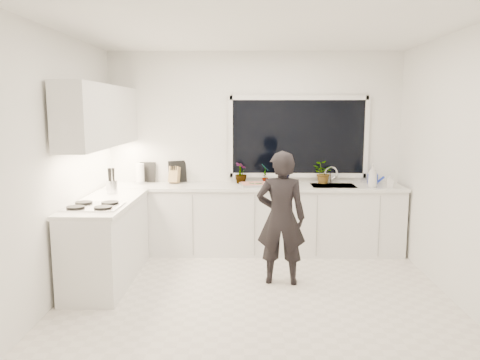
{
  "coord_description": "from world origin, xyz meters",
  "views": [
    {
      "loc": [
        -0.08,
        -4.72,
        1.93
      ],
      "look_at": [
        -0.17,
        0.4,
        1.15
      ],
      "focal_mm": 35.0,
      "sensor_mm": 36.0,
      "label": 1
    }
  ],
  "objects": [
    {
      "name": "wall_back",
      "position": [
        0.0,
        1.76,
        1.35
      ],
      "size": [
        4.0,
        0.02,
        2.7
      ],
      "primitive_type": "cube",
      "color": "white",
      "rests_on": "ground"
    },
    {
      "name": "ceiling",
      "position": [
        0.0,
        0.0,
        2.71
      ],
      "size": [
        4.0,
        3.5,
        0.02
      ],
      "primitive_type": "cube",
      "color": "white",
      "rests_on": "wall_back"
    },
    {
      "name": "paper_towel_roll",
      "position": [
        -1.56,
        1.55,
        1.05
      ],
      "size": [
        0.12,
        0.12,
        0.26
      ],
      "primitive_type": "cylinder",
      "rotation": [
        0.0,
        0.0,
        0.11
      ],
      "color": "white",
      "rests_on": "countertop_back"
    },
    {
      "name": "faucet",
      "position": [
        1.05,
        1.65,
        1.03
      ],
      "size": [
        0.03,
        0.03,
        0.22
      ],
      "primitive_type": "cylinder",
      "color": "silver",
      "rests_on": "countertop_back"
    },
    {
      "name": "picture_frame_large",
      "position": [
        -1.48,
        1.69,
        1.06
      ],
      "size": [
        0.22,
        0.02,
        0.28
      ],
      "primitive_type": "cube",
      "rotation": [
        0.0,
        0.0,
        -0.02
      ],
      "color": "black",
      "rests_on": "countertop_back"
    },
    {
      "name": "window",
      "position": [
        0.6,
        1.73,
        1.55
      ],
      "size": [
        1.8,
        0.02,
        1.0
      ],
      "primitive_type": "cube",
      "color": "black",
      "rests_on": "wall_back"
    },
    {
      "name": "countertop_back",
      "position": [
        0.0,
        1.44,
        0.9
      ],
      "size": [
        3.94,
        0.62,
        0.04
      ],
      "primitive_type": "cube",
      "color": "silver",
      "rests_on": "base_cabinets_back"
    },
    {
      "name": "pizza",
      "position": [
        0.02,
        1.42,
        0.95
      ],
      "size": [
        0.42,
        0.34,
        0.01
      ],
      "primitive_type": "cube",
      "rotation": [
        0.0,
        0.0,
        0.2
      ],
      "color": "red",
      "rests_on": "pizza_tray"
    },
    {
      "name": "countertop_left",
      "position": [
        -1.67,
        0.35,
        0.9
      ],
      "size": [
        0.62,
        1.6,
        0.04
      ],
      "primitive_type": "cube",
      "color": "silver",
      "rests_on": "base_cabinets_left"
    },
    {
      "name": "upper_cabinets",
      "position": [
        -1.79,
        0.7,
        1.85
      ],
      "size": [
        0.34,
        2.1,
        0.7
      ],
      "primitive_type": "cube",
      "color": "white",
      "rests_on": "wall_left"
    },
    {
      "name": "wall_right",
      "position": [
        2.01,
        0.0,
        1.35
      ],
      "size": [
        0.02,
        3.5,
        2.7
      ],
      "primitive_type": "cube",
      "color": "white",
      "rests_on": "ground"
    },
    {
      "name": "stovetop",
      "position": [
        -1.69,
        -0.0,
        0.94
      ],
      "size": [
        0.56,
        0.48,
        0.03
      ],
      "primitive_type": "cube",
      "color": "black",
      "rests_on": "countertop_left"
    },
    {
      "name": "sink",
      "position": [
        1.05,
        1.45,
        0.87
      ],
      "size": [
        0.58,
        0.42,
        0.14
      ],
      "primitive_type": "cube",
      "color": "silver",
      "rests_on": "countertop_back"
    },
    {
      "name": "picture_frame_small",
      "position": [
        -1.07,
        1.69,
        1.07
      ],
      "size": [
        0.24,
        0.12,
        0.3
      ],
      "primitive_type": "cube",
      "rotation": [
        0.0,
        0.0,
        0.43
      ],
      "color": "black",
      "rests_on": "countertop_back"
    },
    {
      "name": "floor",
      "position": [
        0.0,
        0.0,
        -0.01
      ],
      "size": [
        4.0,
        3.5,
        0.02
      ],
      "primitive_type": "cube",
      "color": "beige",
      "rests_on": "ground"
    },
    {
      "name": "watering_can",
      "position": [
        1.61,
        1.61,
        0.98
      ],
      "size": [
        0.16,
        0.16,
        0.13
      ],
      "primitive_type": "cylinder",
      "rotation": [
        0.0,
        0.0,
        0.19
      ],
      "color": "#142FC3",
      "rests_on": "countertop_back"
    },
    {
      "name": "soap_bottles",
      "position": [
        1.58,
        1.3,
        1.06
      ],
      "size": [
        0.34,
        0.14,
        0.31
      ],
      "color": "#D8BF66",
      "rests_on": "countertop_back"
    },
    {
      "name": "wall_left",
      "position": [
        -2.01,
        0.0,
        1.35
      ],
      "size": [
        0.02,
        3.5,
        2.7
      ],
      "primitive_type": "cube",
      "color": "white",
      "rests_on": "ground"
    },
    {
      "name": "base_cabinets_left",
      "position": [
        -1.67,
        0.35,
        0.44
      ],
      "size": [
        0.58,
        1.6,
        0.88
      ],
      "primitive_type": "cube",
      "color": "white",
      "rests_on": "floor"
    },
    {
      "name": "utensil_crock",
      "position": [
        -1.73,
        0.8,
        1.0
      ],
      "size": [
        0.17,
        0.17,
        0.16
      ],
      "primitive_type": "cylinder",
      "rotation": [
        0.0,
        0.0,
        0.38
      ],
      "color": "#B6B6BB",
      "rests_on": "countertop_left"
    },
    {
      "name": "base_cabinets_back",
      "position": [
        0.0,
        1.45,
        0.44
      ],
      "size": [
        3.92,
        0.58,
        0.88
      ],
      "primitive_type": "cube",
      "color": "white",
      "rests_on": "floor"
    },
    {
      "name": "pizza_tray",
      "position": [
        0.02,
        1.42,
        0.94
      ],
      "size": [
        0.46,
        0.38,
        0.03
      ],
      "primitive_type": "cube",
      "rotation": [
        0.0,
        0.0,
        0.2
      ],
      "color": "silver",
      "rests_on": "countertop_back"
    },
    {
      "name": "knife_block",
      "position": [
        -1.1,
        1.59,
        1.03
      ],
      "size": [
        0.15,
        0.13,
        0.22
      ],
      "primitive_type": "cube",
      "rotation": [
        0.0,
        0.0,
        -0.24
      ],
      "color": "brown",
      "rests_on": "countertop_back"
    },
    {
      "name": "person",
      "position": [
        0.28,
        0.31,
        0.74
      ],
      "size": [
        0.57,
        0.4,
        1.49
      ],
      "primitive_type": "imported",
      "rotation": [
        0.0,
        0.0,
        3.06
      ],
      "color": "black",
      "rests_on": "floor"
    },
    {
      "name": "herb_plants",
      "position": [
        0.53,
        1.61,
        1.07
      ],
      "size": [
        1.39,
        0.32,
        0.3
      ],
      "color": "#26662D",
      "rests_on": "countertop_back"
    }
  ]
}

